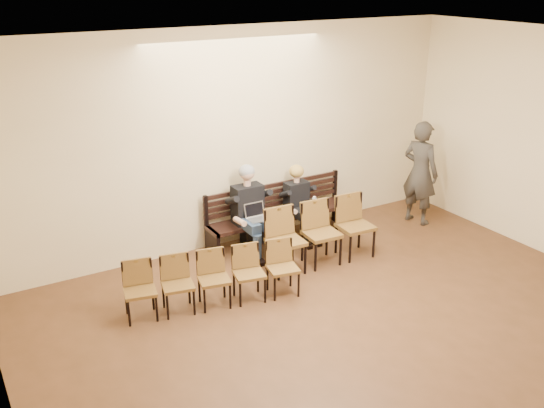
# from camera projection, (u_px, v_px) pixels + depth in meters

# --- Properties ---
(room_walls) EXTENTS (8.02, 10.01, 3.51)m
(room_walls) POSITION_uv_depth(u_px,v_px,m) (431.00, 158.00, 5.95)
(room_walls) COLOR beige
(room_walls) RESTS_ON ground
(bench) EXTENTS (2.60, 0.90, 0.45)m
(bench) POSITION_uv_depth(u_px,v_px,m) (280.00, 226.00, 10.18)
(bench) COLOR black
(bench) RESTS_ON ground
(seated_man) EXTENTS (0.60, 0.82, 1.43)m
(seated_man) POSITION_uv_depth(u_px,v_px,m) (251.00, 209.00, 9.61)
(seated_man) COLOR black
(seated_man) RESTS_ON ground
(seated_woman) EXTENTS (0.49, 0.68, 1.14)m
(seated_woman) POSITION_uv_depth(u_px,v_px,m) (300.00, 206.00, 10.10)
(seated_woman) COLOR black
(seated_woman) RESTS_ON ground
(laptop) EXTENTS (0.38, 0.32, 0.25)m
(laptop) POSITION_uv_depth(u_px,v_px,m) (259.00, 221.00, 9.50)
(laptop) COLOR silver
(laptop) RESTS_ON bench
(water_bottle) EXTENTS (0.09, 0.09, 0.25)m
(water_bottle) POSITION_uv_depth(u_px,v_px,m) (314.00, 210.00, 9.92)
(water_bottle) COLOR silver
(water_bottle) RESTS_ON bench
(bag) EXTENTS (0.37, 0.26, 0.27)m
(bag) POSITION_uv_depth(u_px,v_px,m) (253.00, 235.00, 10.07)
(bag) COLOR black
(bag) RESTS_ON ground
(passerby) EXTENTS (0.68, 0.88, 2.13)m
(passerby) POSITION_uv_depth(u_px,v_px,m) (421.00, 165.00, 10.58)
(passerby) COLOR #36322C
(passerby) RESTS_ON ground
(chair_row_front) EXTENTS (1.78, 0.64, 0.98)m
(chair_row_front) POSITION_uv_depth(u_px,v_px,m) (322.00, 234.00, 9.25)
(chair_row_front) COLOR brown
(chair_row_front) RESTS_ON ground
(chair_row_back) EXTENTS (2.40, 0.89, 0.77)m
(chair_row_back) POSITION_uv_depth(u_px,v_px,m) (214.00, 280.00, 8.11)
(chair_row_back) COLOR brown
(chair_row_back) RESTS_ON ground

